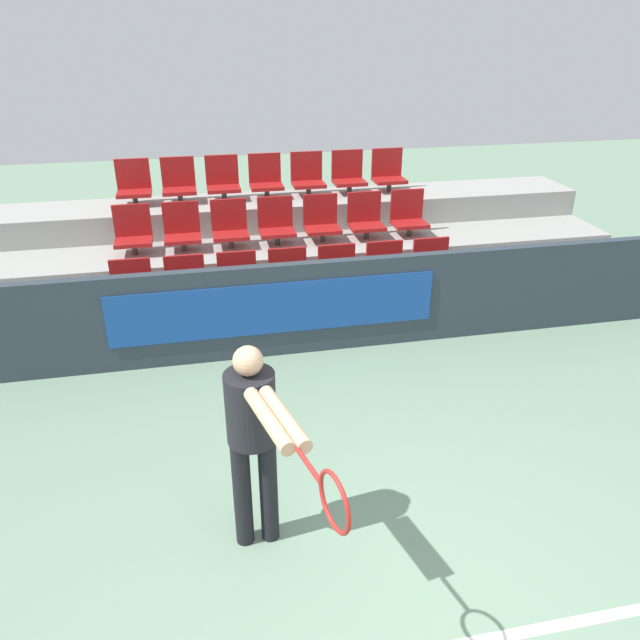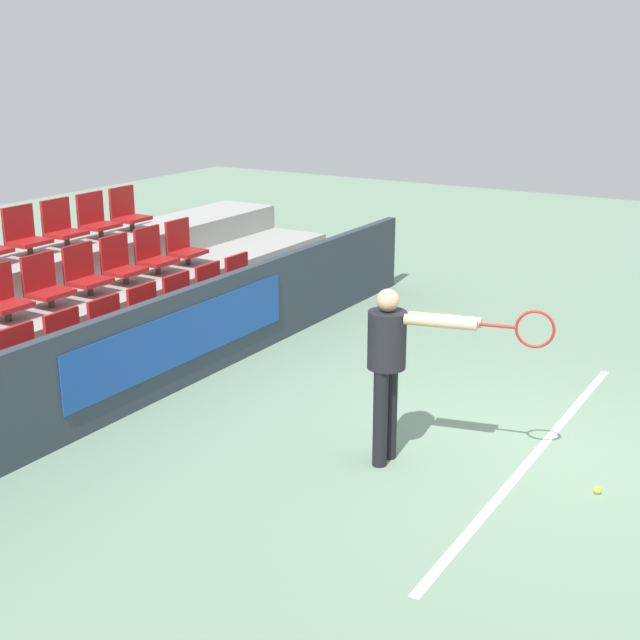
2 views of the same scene
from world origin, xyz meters
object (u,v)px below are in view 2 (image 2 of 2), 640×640
(stadium_chair_18, at_px, (62,226))
(tennis_ball, at_px, (598,490))
(stadium_chair_5, at_px, (214,291))
(stadium_chair_9, at_px, (45,284))
(stadium_chair_2, at_px, (111,329))
(stadium_chair_4, at_px, (183,302))
(stadium_chair_0, at_px, (23,361))
(stadium_chair_13, at_px, (183,245))
(stadium_chair_19, at_px, (96,218))
(tennis_player, at_px, (395,357))
(stadium_chair_3, at_px, (149,315))
(stadium_chair_11, at_px, (120,263))
(stadium_chair_1, at_px, (70,344))
(stadium_chair_17, at_px, (24,234))
(stadium_chair_12, at_px, (153,253))
(stadium_chair_8, at_px, (1,296))
(stadium_chair_20, at_px, (127,211))
(stadium_chair_6, at_px, (243,281))
(stadium_chair_10, at_px, (84,273))

(stadium_chair_18, relative_size, tennis_ball, 9.09)
(stadium_chair_5, height_order, stadium_chair_9, stadium_chair_9)
(tennis_ball, bearing_deg, stadium_chair_2, 91.97)
(stadium_chair_18, bearing_deg, stadium_chair_4, -90.00)
(stadium_chair_0, bearing_deg, stadium_chair_13, 15.01)
(stadium_chair_19, bearing_deg, tennis_player, -110.07)
(stadium_chair_3, height_order, stadium_chair_11, stadium_chair_11)
(stadium_chair_5, distance_m, stadium_chair_13, 1.20)
(stadium_chair_0, distance_m, stadium_chair_3, 1.81)
(tennis_player, bearing_deg, stadium_chair_1, 83.62)
(stadium_chair_1, xyz_separation_m, tennis_player, (0.43, -3.50, 0.37))
(stadium_chair_9, xyz_separation_m, stadium_chair_19, (1.81, 0.97, 0.37))
(stadium_chair_2, distance_m, stadium_chair_17, 2.17)
(stadium_chair_12, bearing_deg, stadium_chair_1, -158.08)
(stadium_chair_5, xyz_separation_m, stadium_chair_11, (-0.60, 0.97, 0.37))
(stadium_chair_8, relative_size, stadium_chair_19, 1.00)
(stadium_chair_18, relative_size, stadium_chair_20, 1.00)
(stadium_chair_3, relative_size, stadium_chair_20, 1.00)
(stadium_chair_6, relative_size, stadium_chair_13, 1.00)
(stadium_chair_12, bearing_deg, tennis_player, -113.98)
(stadium_chair_0, xyz_separation_m, stadium_chair_12, (3.02, 0.97, 0.37))
(stadium_chair_20, bearing_deg, stadium_chair_12, -121.86)
(stadium_chair_0, xyz_separation_m, stadium_chair_6, (3.63, 0.00, 0.00))
(tennis_player, distance_m, tennis_ball, 2.01)
(stadium_chair_12, height_order, stadium_chair_18, stadium_chair_18)
(stadium_chair_10, height_order, tennis_player, tennis_player)
(stadium_chair_2, xyz_separation_m, stadium_chair_13, (2.42, 0.97, 0.37))
(stadium_chair_3, height_order, stadium_chair_6, same)
(stadium_chair_11, height_order, stadium_chair_19, stadium_chair_19)
(stadium_chair_2, relative_size, stadium_chair_13, 1.00)
(stadium_chair_5, distance_m, stadium_chair_20, 2.17)
(stadium_chair_3, distance_m, stadium_chair_8, 1.60)
(stadium_chair_1, xyz_separation_m, stadium_chair_3, (1.21, 0.00, 0.00))
(stadium_chair_1, distance_m, stadium_chair_10, 1.60)
(stadium_chair_2, xyz_separation_m, stadium_chair_6, (2.42, 0.00, 0.00))
(stadium_chair_8, distance_m, stadium_chair_11, 1.81)
(stadium_chair_19, bearing_deg, stadium_chair_9, -151.79)
(stadium_chair_17, xyz_separation_m, tennis_ball, (-0.43, -7.17, -1.33))
(stadium_chair_17, relative_size, tennis_ball, 9.09)
(stadium_chair_10, bearing_deg, stadium_chair_2, -121.86)
(stadium_chair_3, distance_m, stadium_chair_10, 1.04)
(stadium_chair_2, xyz_separation_m, stadium_chair_19, (1.81, 1.95, 0.73))
(stadium_chair_12, bearing_deg, stadium_chair_11, 180.00)
(stadium_chair_3, bearing_deg, stadium_chair_5, 0.00)
(stadium_chair_6, bearing_deg, stadium_chair_2, 180.00)
(stadium_chair_2, relative_size, stadium_chair_9, 1.00)
(stadium_chair_9, height_order, stadium_chair_11, same)
(stadium_chair_18, height_order, stadium_chair_19, same)
(stadium_chair_6, bearing_deg, stadium_chair_18, 121.86)
(stadium_chair_4, xyz_separation_m, stadium_chair_13, (1.21, 0.97, 0.37))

